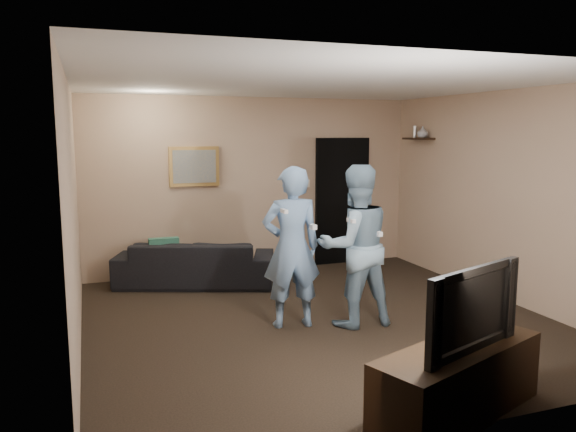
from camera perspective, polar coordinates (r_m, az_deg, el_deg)
name	(u,v)px	position (r m, az deg, el deg)	size (l,w,h in m)	color
ground	(318,320)	(6.41, 3.04, -10.48)	(5.00, 5.00, 0.00)	black
ceiling	(320,83)	(6.09, 3.23, 13.34)	(5.00, 5.00, 0.04)	silver
wall_back	(254,185)	(8.46, -3.48, 3.16)	(5.00, 0.04, 2.60)	tan
wall_front	(463,250)	(3.97, 17.34, -3.30)	(5.00, 0.04, 2.60)	tan
wall_left	(74,217)	(5.64, -20.96, -0.06)	(0.04, 5.00, 2.60)	tan
wall_right	(505,196)	(7.45, 21.15, 1.88)	(0.04, 5.00, 2.60)	tan
sofa	(196,262)	(7.86, -9.37, -4.66)	(2.13, 0.83, 0.62)	black
throw_pillow	(164,252)	(7.76, -12.47, -3.64)	(0.40, 0.13, 0.40)	#194C3D
painting_frame	(194,166)	(8.21, -9.51, 5.00)	(0.72, 0.05, 0.57)	olive
painting_canvas	(195,166)	(8.18, -9.48, 4.99)	(0.62, 0.01, 0.47)	slate
doorway	(342,201)	(8.98, 5.51, 1.52)	(0.90, 0.06, 2.00)	black
light_switch	(307,183)	(8.71, 1.95, 3.33)	(0.08, 0.02, 0.12)	silver
wall_shelf	(418,139)	(8.79, 13.10, 7.66)	(0.20, 0.60, 0.03)	black
shelf_vase	(423,132)	(8.69, 13.51, 8.29)	(0.16, 0.16, 0.17)	#ABABB0
shelf_figurine	(415,132)	(8.87, 12.77, 8.36)	(0.06, 0.06, 0.18)	silver
tv_console	(457,382)	(4.52, 16.83, -15.84)	(1.52, 0.49, 0.54)	black
television	(461,306)	(4.32, 17.17, -8.75)	(1.08, 0.14, 0.62)	black
wii_player_left	(291,247)	(6.00, 0.35, -3.20)	(0.68, 0.53, 1.74)	#6B8FBA
wii_player_right	(355,246)	(6.08, 6.83, -3.04)	(0.86, 0.68, 1.75)	#7B9CB4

